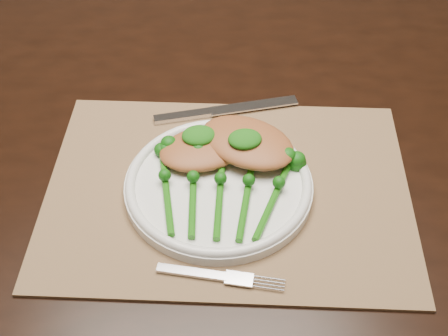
{
  "coord_description": "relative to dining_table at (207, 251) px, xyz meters",
  "views": [
    {
      "loc": [
        0.0,
        -0.74,
        1.38
      ],
      "look_at": [
        0.08,
        -0.15,
        0.78
      ],
      "focal_mm": 50.0,
      "sensor_mm": 36.0,
      "label": 1
    }
  ],
  "objects": [
    {
      "name": "dining_table",
      "position": [
        0.0,
        0.0,
        0.0
      ],
      "size": [
        1.7,
        1.08,
        0.75
      ],
      "rotation": [
        0.0,
        0.0,
        -0.12
      ],
      "color": "black",
      "rests_on": "ground"
    },
    {
      "name": "dinner_plate",
      "position": [
        0.0,
        -0.18,
        0.39
      ],
      "size": [
        0.25,
        0.25,
        0.02
      ],
      "color": "white",
      "rests_on": "placemat"
    },
    {
      "name": "chicken_fillet_left",
      "position": [
        -0.01,
        -0.13,
        0.4
      ],
      "size": [
        0.14,
        0.11,
        0.03
      ],
      "primitive_type": "ellipsoid",
      "rotation": [
        0.0,
        0.0,
        0.22
      ],
      "color": "#A25B2F",
      "rests_on": "dinner_plate"
    },
    {
      "name": "pesto_dollop_right",
      "position": [
        0.04,
        -0.14,
        0.43
      ],
      "size": [
        0.05,
        0.04,
        0.02
      ],
      "primitive_type": "ellipsoid",
      "color": "#0E4A0A",
      "rests_on": "chicken_fillet_right"
    },
    {
      "name": "knife",
      "position": [
        0.01,
        -0.02,
        0.38
      ],
      "size": [
        0.23,
        0.04,
        0.01
      ],
      "rotation": [
        0.0,
        0.0,
        0.08
      ],
      "color": "silver",
      "rests_on": "placemat"
    },
    {
      "name": "chicken_fillet_right",
      "position": [
        0.05,
        -0.13,
        0.41
      ],
      "size": [
        0.17,
        0.16,
        0.03
      ],
      "primitive_type": "ellipsoid",
      "rotation": [
        0.0,
        0.0,
        -0.71
      ],
      "color": "#A25B2F",
      "rests_on": "dinner_plate"
    },
    {
      "name": "placemat",
      "position": [
        0.01,
        -0.18,
        0.38
      ],
      "size": [
        0.55,
        0.44,
        0.0
      ],
      "primitive_type": "cube",
      "rotation": [
        0.0,
        0.0,
        -0.18
      ],
      "color": "brown",
      "rests_on": "dining_table"
    },
    {
      "name": "pesto_dollop_left",
      "position": [
        -0.02,
        -0.12,
        0.42
      ],
      "size": [
        0.05,
        0.04,
        0.02
      ],
      "primitive_type": "ellipsoid",
      "color": "#0E4A0A",
      "rests_on": "chicken_fillet_left"
    },
    {
      "name": "broccolini_bundle",
      "position": [
        -0.0,
        -0.21,
        0.4
      ],
      "size": [
        0.2,
        0.21,
        0.04
      ],
      "rotation": [
        0.0,
        0.0,
        -0.22
      ],
      "color": "#185E0C",
      "rests_on": "dinner_plate"
    },
    {
      "name": "fork",
      "position": [
        -0.01,
        -0.33,
        0.38
      ],
      "size": [
        0.15,
        0.06,
        0.0
      ],
      "rotation": [
        0.0,
        0.0,
        -0.3
      ],
      "color": "silver",
      "rests_on": "placemat"
    }
  ]
}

